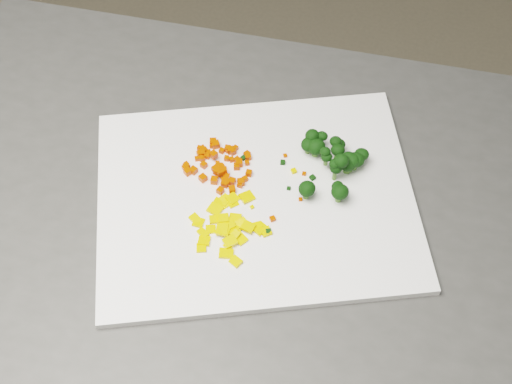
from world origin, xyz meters
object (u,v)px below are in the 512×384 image
at_px(counter_block, 233,336).
at_px(pepper_pile, 235,225).
at_px(carrot_pile, 218,163).
at_px(cutting_board, 256,199).
at_px(broccoli_pile, 326,159).

xyz_separation_m(counter_block, pepper_pile, (0.03, -0.04, 0.47)).
distance_m(carrot_pile, pepper_pile, 0.10).
bearing_deg(pepper_pile, counter_block, 131.85).
distance_m(cutting_board, carrot_pile, 0.07).
bearing_deg(broccoli_pile, counter_block, -138.89).
xyz_separation_m(carrot_pile, broccoli_pile, (0.13, 0.05, 0.01)).
bearing_deg(counter_block, pepper_pile, -48.15).
relative_size(counter_block, broccoli_pile, 8.17).
height_order(pepper_pile, broccoli_pile, broccoli_pile).
relative_size(counter_block, pepper_pile, 8.45).
bearing_deg(counter_block, cutting_board, 25.35).
xyz_separation_m(pepper_pile, broccoli_pile, (0.07, 0.13, 0.02)).
distance_m(cutting_board, broccoli_pile, 0.11).
distance_m(counter_block, carrot_pile, 0.48).
xyz_separation_m(counter_block, carrot_pile, (-0.03, 0.04, 0.47)).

